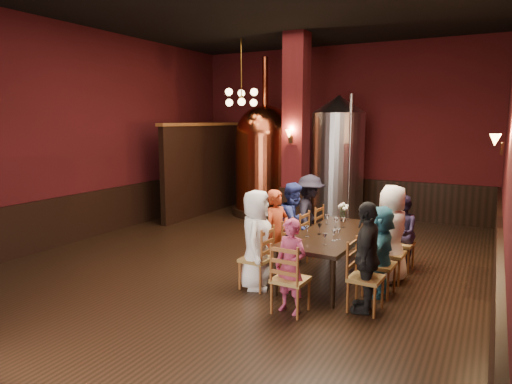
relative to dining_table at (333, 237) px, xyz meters
The scene contains 41 objects.
room 2.24m from the dining_table, behind, with size 10.00×10.02×4.50m.
wainscot_right 2.37m from the dining_table, ahead, with size 0.08×9.90×1.00m, color black.
wainscot_back 5.34m from the dining_table, 107.46° to the left, with size 7.90×0.08×1.00m, color black.
wainscot_left 5.56m from the dining_table, behind, with size 0.08×9.90×1.00m, color black.
column 3.82m from the dining_table, 122.99° to the left, with size 0.58×0.58×4.50m, color #400D11.
partition 5.86m from the dining_table, 145.28° to the left, with size 0.22×3.50×2.40m, color black.
pendant_cluster 5.15m from the dining_table, 138.33° to the left, with size 0.90×0.90×1.70m, color #A57226, non-canonical shape.
sconce_wall 2.90m from the dining_table, 21.94° to the left, with size 0.20×0.20×0.36m, color black, non-canonical shape.
sconce_column 3.58m from the dining_table, 125.88° to the left, with size 0.20×0.20×0.36m, color black, non-canonical shape.
dining_table is the anchor object (origin of this frame).
chair_0 1.33m from the dining_table, 132.79° to the right, with size 0.46×0.46×0.92m, color brown, non-canonical shape.
person_0 1.31m from the dining_table, 132.79° to the right, with size 0.74×0.48×1.52m, color white.
chair_1 0.94m from the dining_table, 161.21° to the right, with size 0.46×0.46×0.92m, color brown, non-canonical shape.
person_1 0.91m from the dining_table, 161.21° to the right, with size 0.52×0.34×1.43m, color #B03D1E.
chair_2 0.94m from the dining_table, 156.36° to the left, with size 0.46×0.46×0.92m, color brown, non-canonical shape.
person_2 0.91m from the dining_table, 156.36° to the left, with size 0.72×0.35×1.47m, color navy.
chair_3 1.33m from the dining_table, 127.94° to the left, with size 0.46×0.46×0.92m, color brown, non-canonical shape.
person_3 1.32m from the dining_table, 127.94° to the left, with size 1.00×0.57×1.54m, color black.
chair_4 1.33m from the dining_table, 52.06° to the right, with size 0.46×0.46×0.92m, color brown, non-canonical shape.
person_4 1.31m from the dining_table, 52.06° to the right, with size 0.88×0.37×1.50m, color black.
chair_5 0.94m from the dining_table, 23.64° to the right, with size 0.46×0.46×0.92m, color brown, non-canonical shape.
person_5 0.91m from the dining_table, 23.64° to the right, with size 1.24×0.39×1.34m, color teal.
chair_6 0.94m from the dining_table, 18.79° to the left, with size 0.46×0.46×0.92m, color brown, non-canonical shape.
person_6 0.92m from the dining_table, 18.79° to the left, with size 0.76×0.49×1.55m, color white.
chair_7 1.33m from the dining_table, 47.21° to the left, with size 0.46×0.46×0.92m, color brown, non-canonical shape.
person_7 1.31m from the dining_table, 47.21° to the left, with size 0.63×0.31×1.29m, color #251D3B.
chair_8 1.57m from the dining_table, 92.43° to the right, with size 0.46×0.46×0.92m, color brown, non-canonical shape.
person_8 1.55m from the dining_table, 92.43° to the right, with size 0.46×0.31×1.27m, color #AB3960.
copper_kettle 5.29m from the dining_table, 128.80° to the left, with size 1.83×1.83×4.17m.
steel_vessel 4.47m from the dining_table, 107.10° to the left, with size 1.71×1.71×3.16m.
rose_vase 1.01m from the dining_table, 98.06° to the left, with size 0.19×0.19×0.33m.
wine_glass_0 0.37m from the dining_table, 98.94° to the left, with size 0.07×0.07×0.17m, color white, non-canonical shape.
wine_glass_1 0.45m from the dining_table, 60.94° to the right, with size 0.07×0.07×0.17m, color white, non-canonical shape.
wine_glass_2 0.28m from the dining_table, 133.12° to the right, with size 0.07×0.07×0.17m, color white, non-canonical shape.
wine_glass_3 0.66m from the dining_table, 117.43° to the left, with size 0.07×0.07×0.17m, color white, non-canonical shape.
wine_glass_4 0.51m from the dining_table, 125.47° to the right, with size 0.07×0.07×0.17m, color white, non-canonical shape.
wine_glass_5 0.29m from the dining_table, 133.68° to the right, with size 0.07×0.07×0.17m, color white, non-canonical shape.
wine_glass_6 0.46m from the dining_table, 103.64° to the left, with size 0.07×0.07×0.17m, color white, non-canonical shape.
wine_glass_7 0.51m from the dining_table, 70.69° to the right, with size 0.07×0.07×0.17m, color white, non-canonical shape.
wine_glass_8 0.47m from the dining_table, 85.98° to the left, with size 0.07×0.07×0.17m, color white, non-canonical shape.
wine_glass_9 0.76m from the dining_table, 81.06° to the right, with size 0.07×0.07×0.17m, color white, non-canonical shape.
Camera 1 is at (3.83, -7.02, 2.54)m, focal length 32.00 mm.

